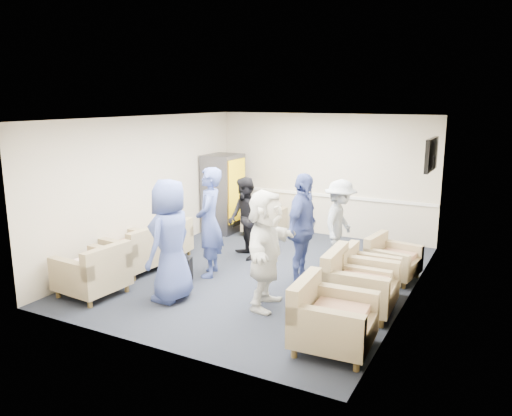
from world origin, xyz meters
The scene contains 25 objects.
floor centered at (0.00, 0.00, 0.00)m, with size 6.00×6.00×0.00m, color black.
ceiling centered at (0.00, 0.00, 2.70)m, with size 6.00×6.00×0.00m, color white.
back_wall centered at (0.00, 3.00, 1.35)m, with size 5.00×0.02×2.70m, color beige.
front_wall centered at (0.00, -3.00, 1.35)m, with size 5.00×0.02×2.70m, color beige.
left_wall centered at (-2.50, 0.00, 1.35)m, with size 0.02×6.00×2.70m, color beige.
right_wall centered at (2.50, 0.00, 1.35)m, with size 0.02×6.00×2.70m, color beige.
chair_rail centered at (0.00, 2.98, 0.90)m, with size 4.98×0.04×0.06m, color white.
tv centered at (2.44, 1.80, 2.05)m, with size 0.10×1.00×0.58m.
armchair_left_near centered at (-1.85, -2.09, 0.36)m, with size 0.96×0.96×0.72m.
armchair_left_mid centered at (-2.03, -0.95, 0.35)m, with size 0.95×0.95×0.71m.
armchair_left_far centered at (-1.99, -0.06, 0.32)m, with size 0.88×0.88×0.64m.
armchair_right_near centered at (1.95, -2.02, 0.37)m, with size 0.97×0.97×0.74m.
armchair_right_midnear centered at (1.92, -0.77, 0.38)m, with size 0.99×0.99×0.76m.
armchair_right_midfar centered at (1.90, -0.22, 0.33)m, with size 0.84×0.84×0.66m.
armchair_right_far centered at (2.04, 0.82, 0.31)m, with size 0.88×0.88×0.62m.
armchair_corner centered at (-1.12, 2.28, 0.32)m, with size 0.85×0.85×0.65m.
vending_machine centered at (-2.09, 2.16, 0.89)m, with size 0.72×0.84×1.78m.
backpack centered at (-1.01, -0.93, 0.25)m, with size 0.33×0.27×0.48m.
pillow centered at (-1.86, -2.09, 0.54)m, with size 0.46×0.35×0.13m, color white.
person_front_left centered at (-0.70, -1.65, 0.93)m, with size 0.91×0.59×1.87m, color #3B4B8F.
person_mid_left centered at (-0.77, -0.47, 0.94)m, with size 0.69×0.45×1.89m, color #3B4B8F.
person_back_left centered at (-0.69, 0.64, 0.79)m, with size 0.76×0.60×1.57m, color black.
person_back_right centered at (1.05, 1.06, 0.80)m, with size 1.03×0.59×1.60m, color silver.
person_mid_right centered at (0.77, -0.04, 0.92)m, with size 1.08×0.45×1.84m, color #3B4B8F.
person_front_right centered at (0.69, -1.24, 0.88)m, with size 1.63×0.52×1.76m, color silver.
Camera 1 is at (3.79, -7.42, 3.02)m, focal length 35.00 mm.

